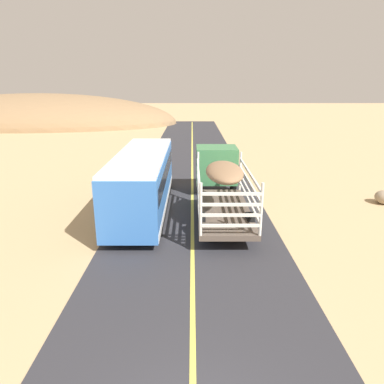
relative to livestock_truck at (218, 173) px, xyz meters
The scene contains 4 objects.
livestock_truck is the anchor object (origin of this frame).
bus 4.36m from the livestock_truck, 162.22° to the right, with size 2.54×10.00×3.21m.
boulder_near_shoulder 9.69m from the livestock_truck, ahead, with size 1.03×1.08×0.78m, color gray.
distant_hill 50.50m from the livestock_truck, 123.75° to the left, with size 47.66×25.08×10.08m, color #8D6E4C.
Camera 1 is at (-0.02, -4.75, 6.70)m, focal length 32.83 mm.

